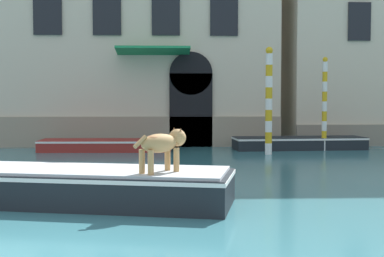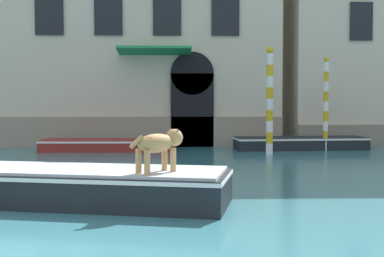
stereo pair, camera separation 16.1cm
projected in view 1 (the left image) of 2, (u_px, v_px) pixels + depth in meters
palazzo_left at (140, 21)px, 26.82m from camera, size 13.08×7.40×12.17m
boat_foreground at (71, 185)px, 11.23m from camera, size 7.01×3.41×0.74m
dog_on_deck at (163, 144)px, 10.57m from camera, size 1.04×0.97×0.87m
boat_moored_near_palazzo at (106, 145)px, 22.34m from camera, size 5.51×1.78×0.48m
boat_moored_far at (299, 143)px, 23.07m from camera, size 5.75×1.97×0.53m
mooring_pole_0 at (325, 104)px, 22.40m from camera, size 0.22×0.22×3.93m
mooring_pole_4 at (269, 100)px, 20.88m from camera, size 0.28×0.28×4.20m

